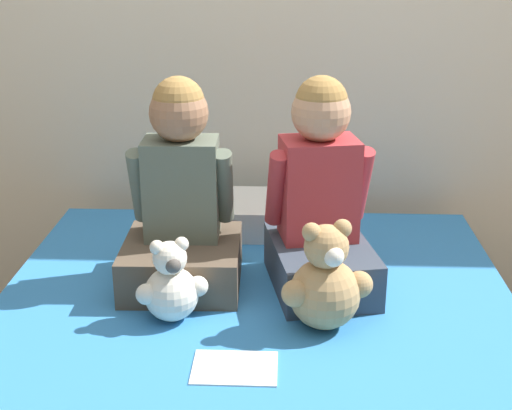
% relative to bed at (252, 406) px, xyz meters
% --- Properties ---
extents(bed, '(1.54, 1.87, 0.44)m').
position_rel_bed_xyz_m(bed, '(0.00, 0.00, 0.00)').
color(bed, '#2D2D33').
rests_on(bed, ground_plane).
extents(child_on_left, '(0.36, 0.35, 0.63)m').
position_rel_bed_xyz_m(child_on_left, '(-0.23, 0.33, 0.47)').
color(child_on_left, brown).
rests_on(child_on_left, bed).
extents(child_on_right, '(0.35, 0.43, 0.63)m').
position_rel_bed_xyz_m(child_on_right, '(0.19, 0.33, 0.48)').
color(child_on_right, '#384251').
rests_on(child_on_right, bed).
extents(teddy_bear_held_by_left_child, '(0.19, 0.15, 0.24)m').
position_rel_bed_xyz_m(teddy_bear_held_by_left_child, '(-0.23, 0.09, 0.32)').
color(teddy_bear_held_by_left_child, silver).
rests_on(teddy_bear_held_by_left_child, bed).
extents(teddy_bear_held_by_right_child, '(0.25, 0.19, 0.31)m').
position_rel_bed_xyz_m(teddy_bear_held_by_right_child, '(0.19, 0.07, 0.35)').
color(teddy_bear_held_by_right_child, tan).
rests_on(teddy_bear_held_by_right_child, bed).
extents(pillow_at_headboard, '(0.48, 0.30, 0.11)m').
position_rel_bed_xyz_m(pillow_at_headboard, '(0.00, 0.76, 0.28)').
color(pillow_at_headboard, white).
rests_on(pillow_at_headboard, bed).
extents(sign_card, '(0.21, 0.15, 0.00)m').
position_rel_bed_xyz_m(sign_card, '(-0.03, -0.15, 0.22)').
color(sign_card, white).
rests_on(sign_card, bed).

